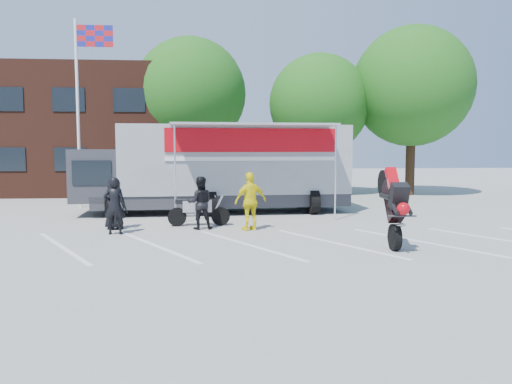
{
  "coord_description": "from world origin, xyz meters",
  "views": [
    {
      "loc": [
        -0.63,
        -12.08,
        2.56
      ],
      "look_at": [
        0.52,
        2.2,
        1.3
      ],
      "focal_mm": 35.0,
      "sensor_mm": 36.0,
      "label": 1
    }
  ],
  "objects": [
    {
      "name": "stunt_bike_rider",
      "position": [
        3.86,
        0.66,
        0.0
      ],
      "size": [
        0.95,
        1.93,
        2.23
      ],
      "primitive_type": null,
      "rotation": [
        0.0,
        0.0,
        -0.03
      ],
      "color": "black",
      "rests_on": "ground"
    },
    {
      "name": "spectator_leather_c",
      "position": [
        -1.14,
        3.69,
        0.84
      ],
      "size": [
        0.85,
        0.68,
        1.67
      ],
      "primitive_type": "imported",
      "rotation": [
        0.0,
        0.0,
        3.2
      ],
      "color": "black",
      "rests_on": "ground"
    },
    {
      "name": "tree_right",
      "position": [
        10.0,
        14.5,
        5.88
      ],
      "size": [
        6.46,
        6.46,
        9.12
      ],
      "color": "#382314",
      "rests_on": "ground"
    },
    {
      "name": "parked_motorcycle",
      "position": [
        -1.2,
        4.34,
        0.0
      ],
      "size": [
        2.1,
        0.76,
        1.09
      ],
      "primitive_type": null,
      "rotation": [
        0.0,
        0.0,
        1.6
      ],
      "color": "#B3B4B8",
      "rests_on": "ground"
    },
    {
      "name": "spectator_hivis",
      "position": [
        0.44,
        3.31,
        0.91
      ],
      "size": [
        1.16,
        0.84,
        1.83
      ],
      "primitive_type": "imported",
      "rotation": [
        0.0,
        0.0,
        3.55
      ],
      "color": "#FFEC0D",
      "rests_on": "ground"
    },
    {
      "name": "tree_mid",
      "position": [
        5.0,
        15.0,
        4.94
      ],
      "size": [
        5.44,
        5.44,
        7.68
      ],
      "color": "#382314",
      "rests_on": "ground"
    },
    {
      "name": "spectator_leather_a",
      "position": [
        -3.83,
        3.87,
        0.81
      ],
      "size": [
        0.88,
        0.68,
        1.61
      ],
      "primitive_type": "imported",
      "rotation": [
        0.0,
        0.0,
        2.91
      ],
      "color": "black",
      "rests_on": "ground"
    },
    {
      "name": "parking_bay_lines",
      "position": [
        0.0,
        1.0,
        0.01
      ],
      "size": [
        18.09,
        13.33,
        0.01
      ],
      "primitive_type": "cube",
      "rotation": [
        0.0,
        0.0,
        0.52
      ],
      "color": "white",
      "rests_on": "ground"
    },
    {
      "name": "office_building",
      "position": [
        -10.0,
        18.0,
        3.5
      ],
      "size": [
        18.0,
        8.0,
        7.0
      ],
      "primitive_type": "cube",
      "color": "#462116",
      "rests_on": "ground"
    },
    {
      "name": "spectator_leather_b",
      "position": [
        -3.64,
        2.92,
        0.86
      ],
      "size": [
        0.63,
        0.43,
        1.71
      ],
      "primitive_type": "imported",
      "rotation": [
        0.0,
        0.0,
        3.17
      ],
      "color": "black",
      "rests_on": "ground"
    },
    {
      "name": "ground",
      "position": [
        0.0,
        0.0,
        0.0
      ],
      "size": [
        100.0,
        100.0,
        0.0
      ],
      "primitive_type": "plane",
      "color": "#969691",
      "rests_on": "ground"
    },
    {
      "name": "flagpole",
      "position": [
        -6.24,
        10.0,
        5.05
      ],
      "size": [
        1.61,
        0.12,
        8.0
      ],
      "color": "white",
      "rests_on": "ground"
    },
    {
      "name": "transporter_truck",
      "position": [
        -0.37,
        7.77,
        0.0
      ],
      "size": [
        11.13,
        5.85,
        3.45
      ],
      "primitive_type": null,
      "rotation": [
        0.0,
        0.0,
        0.06
      ],
      "color": "#93979B",
      "rests_on": "ground"
    },
    {
      "name": "tree_left",
      "position": [
        -2.0,
        16.0,
        5.57
      ],
      "size": [
        6.12,
        6.12,
        8.64
      ],
      "color": "#382314",
      "rests_on": "ground"
    }
  ]
}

